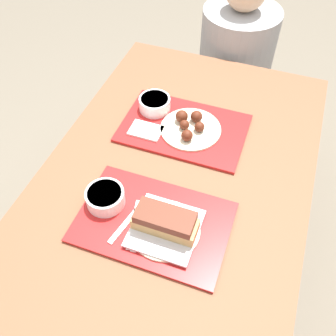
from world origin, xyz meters
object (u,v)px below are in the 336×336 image
Objects in this scene: tray_near at (153,222)px; wings_plate_far at (190,126)px; tray_far at (184,128)px; brisket_sandwich_plate at (165,224)px; bowl_coleslaw_near at (105,197)px; bowl_coleslaw_far at (155,103)px; person_seated_across at (237,51)px.

wings_plate_far is at bearing 92.16° from tray_near.
wings_plate_far is (0.02, -0.00, 0.02)m from tray_far.
tray_near is 2.20× the size of brisket_sandwich_plate.
brisket_sandwich_plate reaches higher than bowl_coleslaw_near.
bowl_coleslaw_near is 0.58× the size of brisket_sandwich_plate.
brisket_sandwich_plate is at bearing -81.90° from wings_plate_far.
brisket_sandwich_plate reaches higher than bowl_coleslaw_far.
wings_plate_far is at bearing -8.73° from tray_far.
bowl_coleslaw_far is at bearing -106.06° from person_seated_across.
brisket_sandwich_plate is at bearing -8.68° from bowl_coleslaw_near.
bowl_coleslaw_near is 0.18× the size of person_seated_across.
wings_plate_far is (0.15, 0.40, -0.01)m from bowl_coleslaw_near.
bowl_coleslaw_near is 0.54× the size of wings_plate_far.
tray_near is 0.51m from bowl_coleslaw_far.
person_seated_across is (0.19, 0.65, -0.12)m from bowl_coleslaw_far.
bowl_coleslaw_far is at bearing 114.35° from brisket_sandwich_plate.
bowl_coleslaw_far reaches higher than tray_far.
tray_far is 2.04× the size of wings_plate_far.
person_seated_across reaches higher than tray_far.
tray_near is 1.13m from person_seated_across.
tray_far is 0.44m from brisket_sandwich_plate.
tray_near is at bearing -87.84° from wings_plate_far.
wings_plate_far is at bearing -92.01° from person_seated_across.
tray_far is at bearing 171.27° from wings_plate_far.
tray_far is 2.20× the size of brisket_sandwich_plate.
person_seated_across is (-0.04, 1.14, -0.13)m from brisket_sandwich_plate.
bowl_coleslaw_near reaches higher than tray_near.
tray_far is at bearing 101.12° from brisket_sandwich_plate.
bowl_coleslaw_far is (-0.18, 0.47, 0.03)m from tray_near.
person_seated_across is (0.02, 0.71, -0.11)m from wings_plate_far.
wings_plate_far is at bearing 69.88° from bowl_coleslaw_near.
wings_plate_far reaches higher than tray_near.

